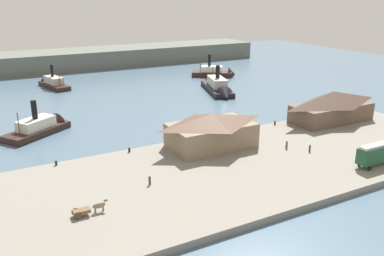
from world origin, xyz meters
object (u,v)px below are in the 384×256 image
at_px(pedestrian_standing_center, 287,145).
at_px(pedestrian_near_west_shed, 310,148).
at_px(ferry_departing_north, 217,73).
at_px(mooring_post_center_east, 129,150).
at_px(horse_cart, 89,209).
at_px(pedestrian_near_cart, 150,180).
at_px(mooring_post_west, 56,163).
at_px(ferry_shed_west_terminal, 332,106).
at_px(street_tram, 377,153).
at_px(ferry_approaching_east, 43,126).
at_px(ferry_mid_harbor, 52,83).
at_px(ferry_moored_west, 219,89).
at_px(ferry_shed_customs_shed, 211,130).
at_px(mooring_post_east, 275,123).

xyz_separation_m(pedestrian_standing_center, pedestrian_near_west_shed, (3.03, -3.74, -0.06)).
bearing_deg(ferry_departing_north, mooring_post_center_east, -133.35).
relative_size(horse_cart, pedestrian_standing_center, 3.06).
bearing_deg(pedestrian_near_cart, mooring_post_west, 127.63).
relative_size(ferry_shed_west_terminal, mooring_post_west, 24.14).
bearing_deg(horse_cart, pedestrian_near_west_shed, 4.07).
relative_size(ferry_shed_west_terminal, pedestrian_near_west_shed, 13.19).
xyz_separation_m(street_tram, ferry_approaching_east, (-52.46, 54.99, -2.29)).
distance_m(ferry_mid_harbor, ferry_moored_west, 61.74).
bearing_deg(pedestrian_near_cart, ferry_moored_west, 48.75).
xyz_separation_m(ferry_shed_customs_shed, mooring_post_west, (-31.51, 5.62, -3.29)).
distance_m(ferry_approaching_east, ferry_departing_north, 86.13).
height_order(ferry_shed_west_terminal, mooring_post_center_east, ferry_shed_west_terminal).
distance_m(street_tram, pedestrian_near_west_shed, 13.09).
height_order(pedestrian_near_cart, pedestrian_near_west_shed, pedestrian_near_cart).
bearing_deg(ferry_moored_west, pedestrian_near_cart, -131.25).
relative_size(horse_cart, mooring_post_east, 6.04).
relative_size(horse_cart, mooring_post_center_east, 6.04).
distance_m(street_tram, pedestrian_near_cart, 43.69).
bearing_deg(pedestrian_near_west_shed, ferry_mid_harbor, 109.88).
relative_size(pedestrian_standing_center, ferry_approaching_east, 0.10).
bearing_deg(mooring_post_west, ferry_approaching_east, 85.92).
xyz_separation_m(ferry_moored_west, ferry_departing_north, (15.44, 26.23, -0.10)).
height_order(street_tram, pedestrian_near_cart, street_tram).
bearing_deg(mooring_post_east, street_tram, -88.96).
relative_size(mooring_post_center_east, ferry_mid_harbor, 0.05).
relative_size(pedestrian_standing_center, ferry_mid_harbor, 0.09).
height_order(mooring_post_center_east, ferry_moored_west, ferry_moored_west).
height_order(mooring_post_center_east, ferry_mid_harbor, ferry_mid_harbor).
relative_size(ferry_mid_harbor, ferry_moored_west, 0.74).
bearing_deg(mooring_post_west, pedestrian_near_west_shed, -20.47).
bearing_deg(mooring_post_center_east, pedestrian_near_cart, -97.72).
height_order(street_tram, ferry_approaching_east, ferry_approaching_east).
xyz_separation_m(pedestrian_standing_center, pedestrian_near_cart, (-32.52, -2.13, -0.02)).
bearing_deg(ferry_mid_harbor, ferry_moored_west, -37.83).
xyz_separation_m(ferry_mid_harbor, ferry_approaching_east, (-11.63, -52.47, -0.02)).
height_order(ferry_shed_west_terminal, street_tram, ferry_shed_west_terminal).
height_order(pedestrian_standing_center, ferry_approaching_east, ferry_approaching_east).
xyz_separation_m(ferry_approaching_east, ferry_departing_north, (75.83, 40.83, 0.09)).
bearing_deg(ferry_departing_north, ferry_shed_west_terminal, -97.37).
bearing_deg(ferry_mid_harbor, ferry_shed_west_terminal, -56.22).
height_order(horse_cart, ferry_moored_west, ferry_moored_west).
xyz_separation_m(mooring_post_center_east, ferry_approaching_east, (-13.00, 25.73, -0.18)).
distance_m(ferry_mid_harbor, ferry_approaching_east, 53.74).
distance_m(street_tram, pedestrian_standing_center, 17.80).
bearing_deg(pedestrian_near_west_shed, ferry_moored_west, 76.42).
distance_m(ferry_shed_west_terminal, street_tram, 28.92).
bearing_deg(ferry_mid_harbor, ferry_approaching_east, -102.50).
relative_size(pedestrian_standing_center, ferry_departing_north, 0.10).
bearing_deg(mooring_post_east, pedestrian_near_west_shed, -107.17).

